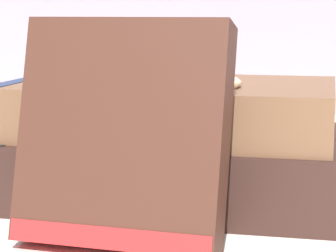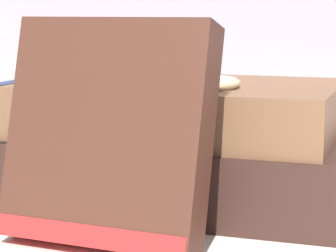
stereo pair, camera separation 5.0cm
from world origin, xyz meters
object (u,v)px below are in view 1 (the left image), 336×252
book_leaning_front (123,143)px  pocket_watch (197,82)px  book_flat_bottom (181,166)px  book_flat_top (163,107)px  reading_glasses (185,161)px

book_leaning_front → pocket_watch: 0.09m
book_flat_bottom → pocket_watch: pocket_watch is taller
book_flat_top → book_leaning_front: (0.01, -0.11, -0.01)m
book_flat_top → book_leaning_front: size_ratio=1.79×
pocket_watch → reading_glasses: bearing=107.9°
book_flat_bottom → reading_glasses: 0.12m
reading_glasses → book_flat_bottom: bearing=-57.9°
book_flat_top → reading_glasses: book_flat_top is taller
book_leaning_front → pocket_watch: size_ratio=2.10×
book_flat_bottom → book_flat_top: bearing=179.0°
book_flat_top → book_leaning_front: 0.11m
pocket_watch → book_flat_bottom: bearing=123.7°
pocket_watch → reading_glasses: pocket_watch is taller
book_flat_top → pocket_watch: 0.05m
book_flat_bottom → book_leaning_front: size_ratio=1.92×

